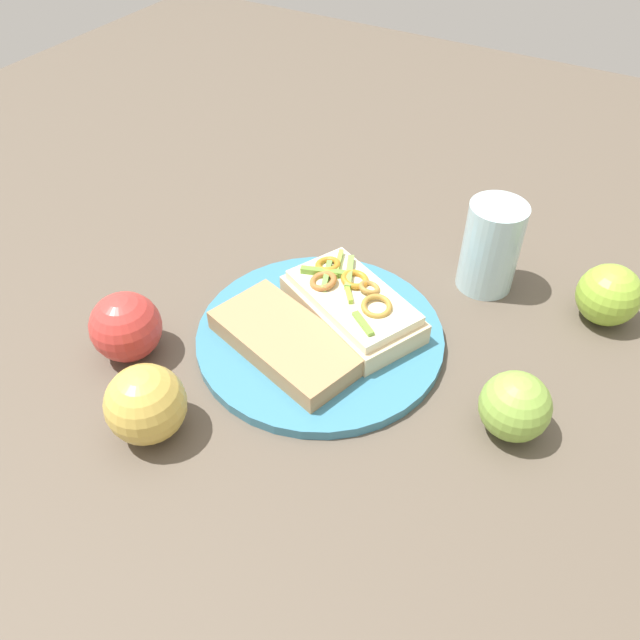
# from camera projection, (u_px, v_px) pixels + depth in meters

# --- Properties ---
(ground_plane) EXTENTS (2.00, 2.00, 0.00)m
(ground_plane) POSITION_uv_depth(u_px,v_px,m) (320.00, 340.00, 0.77)
(ground_plane) COLOR brown
(ground_plane) RESTS_ON ground
(plate) EXTENTS (0.29, 0.29, 0.01)m
(plate) POSITION_uv_depth(u_px,v_px,m) (320.00, 336.00, 0.76)
(plate) COLOR teal
(plate) RESTS_ON ground_plane
(sandwich) EXTENTS (0.20, 0.16, 0.05)m
(sandwich) POSITION_uv_depth(u_px,v_px,m) (352.00, 304.00, 0.76)
(sandwich) COLOR beige
(sandwich) RESTS_ON plate
(bread_slice_side) EXTENTS (0.20, 0.14, 0.02)m
(bread_slice_side) POSITION_uv_depth(u_px,v_px,m) (286.00, 341.00, 0.73)
(bread_slice_side) COLOR tan
(bread_slice_side) RESTS_ON plate
(apple_0) EXTENTS (0.10, 0.10, 0.08)m
(apple_0) POSITION_uv_depth(u_px,v_px,m) (126.00, 327.00, 0.72)
(apple_0) COLOR #C83833
(apple_0) RESTS_ON ground_plane
(apple_1) EXTENTS (0.08, 0.08, 0.08)m
(apple_1) POSITION_uv_depth(u_px,v_px,m) (146.00, 404.00, 0.64)
(apple_1) COLOR gold
(apple_1) RESTS_ON ground_plane
(apple_2) EXTENTS (0.09, 0.09, 0.07)m
(apple_2) POSITION_uv_depth(u_px,v_px,m) (515.00, 406.00, 0.64)
(apple_2) COLOR #85B044
(apple_2) RESTS_ON ground_plane
(apple_3) EXTENTS (0.11, 0.11, 0.08)m
(apple_3) POSITION_uv_depth(u_px,v_px,m) (609.00, 295.00, 0.77)
(apple_3) COLOR #8FB838
(apple_3) RESTS_ON ground_plane
(drinking_glass) EXTENTS (0.07, 0.07, 0.12)m
(drinking_glass) POSITION_uv_depth(u_px,v_px,m) (491.00, 247.00, 0.80)
(drinking_glass) COLOR silver
(drinking_glass) RESTS_ON ground_plane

